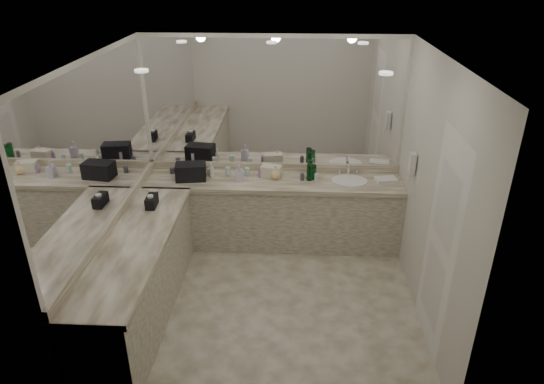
# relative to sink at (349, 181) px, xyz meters

# --- Properties ---
(floor) EXTENTS (3.20, 3.20, 0.00)m
(floor) POSITION_rel_sink_xyz_m (-0.95, -1.20, -0.90)
(floor) COLOR beige
(floor) RESTS_ON ground
(ceiling) EXTENTS (3.20, 3.20, 0.00)m
(ceiling) POSITION_rel_sink_xyz_m (-0.95, -1.20, 1.71)
(ceiling) COLOR white
(ceiling) RESTS_ON floor
(wall_back) EXTENTS (3.20, 0.02, 2.60)m
(wall_back) POSITION_rel_sink_xyz_m (-0.95, 0.30, 0.41)
(wall_back) COLOR beige
(wall_back) RESTS_ON floor
(wall_left) EXTENTS (0.02, 3.00, 2.60)m
(wall_left) POSITION_rel_sink_xyz_m (-2.55, -1.20, 0.41)
(wall_left) COLOR beige
(wall_left) RESTS_ON floor
(wall_right) EXTENTS (0.02, 3.00, 2.60)m
(wall_right) POSITION_rel_sink_xyz_m (0.65, -1.20, 0.41)
(wall_right) COLOR beige
(wall_right) RESTS_ON floor
(vanity_back_base) EXTENTS (3.20, 0.60, 0.84)m
(vanity_back_base) POSITION_rel_sink_xyz_m (-0.95, 0.00, -0.48)
(vanity_back_base) COLOR beige
(vanity_back_base) RESTS_ON floor
(vanity_back_top) EXTENTS (3.20, 0.64, 0.06)m
(vanity_back_top) POSITION_rel_sink_xyz_m (-0.95, -0.01, -0.03)
(vanity_back_top) COLOR beige
(vanity_back_top) RESTS_ON vanity_back_base
(vanity_left_base) EXTENTS (0.60, 2.40, 0.84)m
(vanity_left_base) POSITION_rel_sink_xyz_m (-2.25, -1.50, -0.48)
(vanity_left_base) COLOR beige
(vanity_left_base) RESTS_ON floor
(vanity_left_top) EXTENTS (0.64, 2.42, 0.06)m
(vanity_left_top) POSITION_rel_sink_xyz_m (-2.24, -1.50, -0.03)
(vanity_left_top) COLOR beige
(vanity_left_top) RESTS_ON vanity_left_base
(backsplash_back) EXTENTS (3.20, 0.04, 0.10)m
(backsplash_back) POSITION_rel_sink_xyz_m (-0.95, 0.28, 0.05)
(backsplash_back) COLOR beige
(backsplash_back) RESTS_ON vanity_back_top
(backsplash_left) EXTENTS (0.04, 3.00, 0.10)m
(backsplash_left) POSITION_rel_sink_xyz_m (-2.53, -1.20, 0.05)
(backsplash_left) COLOR beige
(backsplash_left) RESTS_ON vanity_left_top
(mirror_back) EXTENTS (3.12, 0.01, 1.55)m
(mirror_back) POSITION_rel_sink_xyz_m (-0.95, 0.29, 0.88)
(mirror_back) COLOR white
(mirror_back) RESTS_ON wall_back
(mirror_left) EXTENTS (0.01, 2.92, 1.55)m
(mirror_left) POSITION_rel_sink_xyz_m (-2.54, -1.20, 0.88)
(mirror_left) COLOR white
(mirror_left) RESTS_ON wall_left
(sink) EXTENTS (0.44, 0.44, 0.03)m
(sink) POSITION_rel_sink_xyz_m (0.00, 0.00, 0.00)
(sink) COLOR white
(sink) RESTS_ON vanity_back_top
(faucet) EXTENTS (0.24, 0.16, 0.14)m
(faucet) POSITION_rel_sink_xyz_m (0.00, 0.21, 0.07)
(faucet) COLOR silver
(faucet) RESTS_ON vanity_back_top
(wall_phone) EXTENTS (0.06, 0.10, 0.24)m
(wall_phone) POSITION_rel_sink_xyz_m (0.61, -0.50, 0.46)
(wall_phone) COLOR white
(wall_phone) RESTS_ON wall_right
(door) EXTENTS (0.02, 0.82, 2.10)m
(door) POSITION_rel_sink_xyz_m (0.64, -1.70, 0.16)
(door) COLOR white
(door) RESTS_ON wall_right
(black_toiletry_bag) EXTENTS (0.40, 0.28, 0.21)m
(black_toiletry_bag) POSITION_rel_sink_xyz_m (-1.96, -0.04, 0.11)
(black_toiletry_bag) COLOR black
(black_toiletry_bag) RESTS_ON vanity_back_top
(black_bag_spill) EXTENTS (0.11, 0.23, 0.12)m
(black_bag_spill) POSITION_rel_sink_xyz_m (-2.25, -0.78, 0.07)
(black_bag_spill) COLOR black
(black_bag_spill) RESTS_ON vanity_left_top
(cream_cosmetic_case) EXTENTS (0.27, 0.20, 0.14)m
(cream_cosmetic_case) POSITION_rel_sink_xyz_m (-0.97, 0.08, 0.08)
(cream_cosmetic_case) COLOR beige
(cream_cosmetic_case) RESTS_ON vanity_back_top
(hand_towel) EXTENTS (0.28, 0.21, 0.04)m
(hand_towel) POSITION_rel_sink_xyz_m (0.45, 0.02, 0.03)
(hand_towel) COLOR white
(hand_towel) RESTS_ON vanity_back_top
(lotion_left) EXTENTS (0.07, 0.07, 0.15)m
(lotion_left) POSITION_rel_sink_xyz_m (-2.25, -0.81, 0.08)
(lotion_left) COLOR white
(lotion_left) RESTS_ON vanity_left_top
(soap_bottle_a) EXTENTS (0.08, 0.08, 0.18)m
(soap_bottle_a) POSITION_rel_sink_xyz_m (-1.72, 0.04, 0.10)
(soap_bottle_a) COLOR silver
(soap_bottle_a) RESTS_ON vanity_back_top
(soap_bottle_b) EXTENTS (0.11, 0.11, 0.21)m
(soap_bottle_b) POSITION_rel_sink_xyz_m (-1.35, -0.05, 0.11)
(soap_bottle_b) COLOR silver
(soap_bottle_b) RESTS_ON vanity_back_top
(soap_bottle_c) EXTENTS (0.17, 0.17, 0.17)m
(soap_bottle_c) POSITION_rel_sink_xyz_m (-0.91, 0.02, 0.09)
(soap_bottle_c) COLOR #F1CE88
(soap_bottle_c) RESTS_ON vanity_back_top
(green_bottle_0) EXTENTS (0.07, 0.07, 0.21)m
(green_bottle_0) POSITION_rel_sink_xyz_m (-0.49, 0.15, 0.11)
(green_bottle_0) COLOR #0E5320
(green_bottle_0) RESTS_ON vanity_back_top
(green_bottle_1) EXTENTS (0.07, 0.07, 0.21)m
(green_bottle_1) POSITION_rel_sink_xyz_m (-0.50, 0.00, 0.11)
(green_bottle_1) COLOR #0E5320
(green_bottle_1) RESTS_ON vanity_back_top
(green_bottle_2) EXTENTS (0.07, 0.07, 0.19)m
(green_bottle_2) POSITION_rel_sink_xyz_m (-0.45, 0.04, 0.10)
(green_bottle_2) COLOR #0E5320
(green_bottle_2) RESTS_ON vanity_back_top
(amenity_bottle_0) EXTENTS (0.05, 0.05, 0.10)m
(amenity_bottle_0) POSITION_rel_sink_xyz_m (-1.11, 0.06, 0.06)
(amenity_bottle_0) COLOR #9966B2
(amenity_bottle_0) RESTS_ON vanity_back_top
(amenity_bottle_1) EXTENTS (0.05, 0.05, 0.09)m
(amenity_bottle_1) POSITION_rel_sink_xyz_m (-0.58, -0.00, 0.05)
(amenity_bottle_1) COLOR #3F3F4C
(amenity_bottle_1) RESTS_ON vanity_back_top
(amenity_bottle_2) EXTENTS (0.06, 0.06, 0.11)m
(amenity_bottle_2) POSITION_rel_sink_xyz_m (-1.52, 0.09, 0.06)
(amenity_bottle_2) COLOR silver
(amenity_bottle_2) RESTS_ON vanity_back_top
(amenity_bottle_3) EXTENTS (0.05, 0.05, 0.10)m
(amenity_bottle_3) POSITION_rel_sink_xyz_m (-0.46, 0.12, 0.06)
(amenity_bottle_3) COLOR silver
(amenity_bottle_3) RESTS_ON vanity_back_top
(amenity_bottle_4) EXTENTS (0.04, 0.04, 0.13)m
(amenity_bottle_4) POSITION_rel_sink_xyz_m (-2.05, 0.06, 0.07)
(amenity_bottle_4) COLOR silver
(amenity_bottle_4) RESTS_ON vanity_back_top
(amenity_bottle_5) EXTENTS (0.06, 0.06, 0.09)m
(amenity_bottle_5) POSITION_rel_sink_xyz_m (-1.75, 0.10, 0.05)
(amenity_bottle_5) COLOR white
(amenity_bottle_5) RESTS_ON vanity_back_top
(amenity_bottle_6) EXTENTS (0.06, 0.06, 0.10)m
(amenity_bottle_6) POSITION_rel_sink_xyz_m (-1.28, 0.12, 0.05)
(amenity_bottle_6) COLOR silver
(amenity_bottle_6) RESTS_ON vanity_back_top
(amenity_bottle_7) EXTENTS (0.06, 0.06, 0.08)m
(amenity_bottle_7) POSITION_rel_sink_xyz_m (-2.24, 0.12, 0.04)
(amenity_bottle_7) COLOR #3F3F4C
(amenity_bottle_7) RESTS_ON vanity_back_top
(amenity_bottle_8) EXTENTS (0.04, 0.04, 0.11)m
(amenity_bottle_8) POSITION_rel_sink_xyz_m (-0.42, -0.05, 0.06)
(amenity_bottle_8) COLOR silver
(amenity_bottle_8) RESTS_ON vanity_back_top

